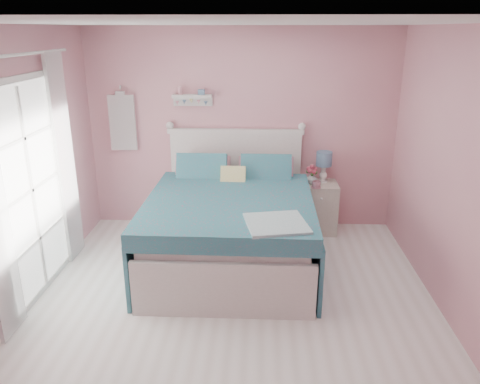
# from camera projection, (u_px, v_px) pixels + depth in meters

# --- Properties ---
(floor) EXTENTS (4.50, 4.50, 0.00)m
(floor) POSITION_uv_depth(u_px,v_px,m) (232.00, 315.00, 4.42)
(floor) COLOR silver
(floor) RESTS_ON ground
(room_shell) EXTENTS (4.50, 4.50, 4.50)m
(room_shell) POSITION_uv_depth(u_px,v_px,m) (230.00, 152.00, 3.90)
(room_shell) COLOR #C67D8E
(room_shell) RESTS_ON floor
(bed) EXTENTS (1.82, 2.30, 1.33)m
(bed) POSITION_uv_depth(u_px,v_px,m) (231.00, 226.00, 5.33)
(bed) COLOR silver
(bed) RESTS_ON floor
(nightstand) EXTENTS (0.46, 0.45, 0.67)m
(nightstand) POSITION_uv_depth(u_px,v_px,m) (318.00, 207.00, 6.16)
(nightstand) COLOR beige
(nightstand) RESTS_ON floor
(table_lamp) EXTENTS (0.20, 0.20, 0.41)m
(table_lamp) POSITION_uv_depth(u_px,v_px,m) (324.00, 161.00, 6.01)
(table_lamp) COLOR white
(table_lamp) RESTS_ON nightstand
(vase) EXTENTS (0.19, 0.19, 0.15)m
(vase) POSITION_uv_depth(u_px,v_px,m) (311.00, 178.00, 6.02)
(vase) COLOR silver
(vase) RESTS_ON nightstand
(teacup) EXTENTS (0.14, 0.14, 0.08)m
(teacup) POSITION_uv_depth(u_px,v_px,m) (316.00, 184.00, 5.88)
(teacup) COLOR #C88697
(teacup) RESTS_ON nightstand
(roses) EXTENTS (0.14, 0.11, 0.12)m
(roses) POSITION_uv_depth(u_px,v_px,m) (312.00, 170.00, 5.98)
(roses) COLOR #C24258
(roses) RESTS_ON vase
(wall_shelf) EXTENTS (0.50, 0.15, 0.25)m
(wall_shelf) POSITION_uv_depth(u_px,v_px,m) (192.00, 97.00, 5.94)
(wall_shelf) COLOR silver
(wall_shelf) RESTS_ON room_shell
(hanging_dress) EXTENTS (0.34, 0.03, 0.72)m
(hanging_dress) POSITION_uv_depth(u_px,v_px,m) (122.00, 123.00, 6.08)
(hanging_dress) COLOR white
(hanging_dress) RESTS_ON room_shell
(french_door) EXTENTS (0.04, 1.32, 2.16)m
(french_door) POSITION_uv_depth(u_px,v_px,m) (31.00, 191.00, 4.53)
(french_door) COLOR silver
(french_door) RESTS_ON floor
(curtain_far) EXTENTS (0.04, 0.40, 2.32)m
(curtain_far) POSITION_uv_depth(u_px,v_px,m) (65.00, 160.00, 5.19)
(curtain_far) COLOR white
(curtain_far) RESTS_ON floor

